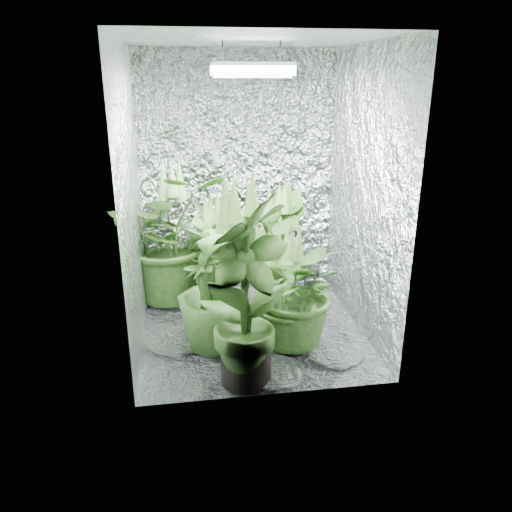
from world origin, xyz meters
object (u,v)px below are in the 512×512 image
at_px(plant_f, 245,292).
at_px(plant_d, 213,289).
at_px(plant_c, 277,250).
at_px(plant_e, 291,292).
at_px(grow_lamp, 252,70).
at_px(plant_a, 171,237).
at_px(plant_b, 212,260).
at_px(circulation_fan, 310,276).

bearing_deg(plant_f, plant_d, 110.90).
xyz_separation_m(plant_c, plant_e, (-0.04, -0.72, -0.05)).
relative_size(plant_c, plant_f, 0.79).
relative_size(grow_lamp, plant_a, 0.42).
relative_size(plant_c, plant_e, 1.14).
bearing_deg(plant_c, grow_lamp, -121.55).
bearing_deg(grow_lamp, plant_d, -144.93).
bearing_deg(plant_b, plant_c, 6.77).
height_order(plant_c, plant_e, plant_c).
relative_size(plant_d, circulation_fan, 2.74).
xyz_separation_m(grow_lamp, plant_a, (-0.57, 0.64, -1.26)).
bearing_deg(circulation_fan, plant_b, -142.81).
relative_size(plant_a, plant_e, 1.32).
height_order(plant_a, plant_b, plant_a).
distance_m(plant_f, circulation_fan, 1.54).
bearing_deg(plant_b, plant_f, -82.89).
relative_size(plant_c, circulation_fan, 2.89).
height_order(plant_d, plant_f, plant_f).
height_order(plant_c, circulation_fan, plant_c).
bearing_deg(plant_c, plant_d, -131.35).
distance_m(plant_c, plant_f, 1.15).
height_order(grow_lamp, plant_c, grow_lamp).
height_order(plant_b, plant_e, plant_b).
distance_m(plant_c, circulation_fan, 0.51).
height_order(plant_d, circulation_fan, plant_d).
xyz_separation_m(plant_a, plant_c, (0.84, -0.21, -0.09)).
height_order(grow_lamp, plant_a, grow_lamp).
bearing_deg(plant_b, plant_d, -93.84).
xyz_separation_m(plant_a, plant_b, (0.31, -0.27, -0.12)).
height_order(plant_a, plant_d, plant_a).
xyz_separation_m(plant_f, circulation_fan, (0.74, 1.27, -0.46)).
relative_size(plant_e, circulation_fan, 2.54).
bearing_deg(grow_lamp, circulation_fan, 46.27).
bearing_deg(plant_c, plant_e, -93.27).
distance_m(plant_d, circulation_fan, 1.27).
xyz_separation_m(grow_lamp, plant_e, (0.22, -0.29, -1.40)).
distance_m(plant_c, plant_d, 0.85).
bearing_deg(plant_d, circulation_fan, 42.97).
height_order(plant_b, plant_f, plant_f).
bearing_deg(circulation_fan, plant_e, -92.27).
relative_size(plant_d, plant_e, 1.08).
relative_size(grow_lamp, circulation_fan, 1.41).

